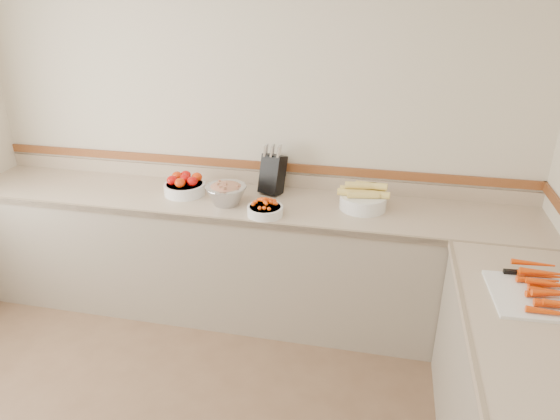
% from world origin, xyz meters
% --- Properties ---
extents(back_wall, '(4.00, 0.00, 4.00)m').
position_xyz_m(back_wall, '(0.00, 2.00, 1.30)').
color(back_wall, beige).
rests_on(back_wall, ground_plane).
extents(counter_back, '(4.00, 0.65, 1.08)m').
position_xyz_m(counter_back, '(0.00, 1.68, 0.45)').
color(counter_back, tan).
rests_on(counter_back, ground_plane).
extents(knife_block, '(0.20, 0.22, 0.36)m').
position_xyz_m(knife_block, '(0.19, 1.86, 1.05)').
color(knife_block, black).
rests_on(knife_block, counter_back).
extents(tomato_bowl, '(0.29, 0.29, 0.14)m').
position_xyz_m(tomato_bowl, '(-0.42, 1.70, 0.96)').
color(tomato_bowl, white).
rests_on(tomato_bowl, counter_back).
extents(cherry_tomato_bowl, '(0.23, 0.23, 0.13)m').
position_xyz_m(cherry_tomato_bowl, '(0.23, 1.47, 0.94)').
color(cherry_tomato_bowl, white).
rests_on(cherry_tomato_bowl, counter_back).
extents(corn_bowl, '(0.34, 0.31, 0.18)m').
position_xyz_m(corn_bowl, '(0.83, 1.71, 0.97)').
color(corn_bowl, white).
rests_on(corn_bowl, counter_back).
extents(rhubarb_bowl, '(0.28, 0.28, 0.16)m').
position_xyz_m(rhubarb_bowl, '(-0.07, 1.59, 0.98)').
color(rhubarb_bowl, '#B2B2BA').
rests_on(rhubarb_bowl, counter_back).
extents(cutting_board, '(0.53, 0.46, 0.07)m').
position_xyz_m(cutting_board, '(1.75, 0.86, 0.92)').
color(cutting_board, white).
rests_on(cutting_board, counter_right).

